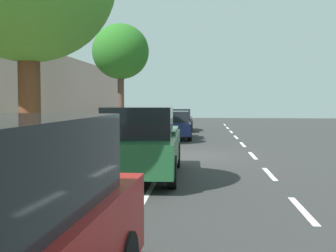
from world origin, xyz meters
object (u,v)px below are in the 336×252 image
Objects in this scene: parked_sedan_black_nearest at (179,120)px; parked_sedan_dark_blue_second at (174,125)px; cyclist_with_backpack at (147,125)px; bicycle_at_curb at (151,140)px; parked_pickup_green_mid at (142,145)px; pedestrian_on_phone at (120,115)px; street_tree_near_cyclist at (121,52)px.

parked_sedan_black_nearest and parked_sedan_dark_blue_second have the same top height.
parked_sedan_black_nearest is at bearing -94.60° from cyclist_with_backpack.
bicycle_at_curb is (0.65, 11.26, -0.39)m from parked_sedan_black_nearest.
parked_sedan_dark_blue_second is at bearing -90.63° from parked_pickup_green_mid.
parked_sedan_black_nearest is 3.18× the size of bicycle_at_curb.
bicycle_at_curb is at bearing 81.96° from parked_sedan_dark_blue_second.
street_tree_near_cyclist is at bearing 100.90° from pedestrian_on_phone.
pedestrian_on_phone is (3.82, -17.12, 0.23)m from parked_pickup_green_mid.
parked_sedan_black_nearest is 2.53× the size of pedestrian_on_phone.
parked_sedan_dark_blue_second is 0.82× the size of street_tree_near_cyclist.
parked_sedan_dark_blue_second is at bearing -101.49° from cyclist_with_backpack.
bicycle_at_curb is 10.51m from pedestrian_on_phone.
parked_sedan_black_nearest is 10.86m from cyclist_with_backpack.
parked_sedan_black_nearest is 0.81× the size of street_tree_near_cyclist.
parked_pickup_green_mid is at bearing 94.58° from bicycle_at_curb.
parked_pickup_green_mid is 17.54m from pedestrian_on_phone.
parked_pickup_green_mid is 8.97m from street_tree_near_cyclist.
parked_pickup_green_mid is 3.25× the size of cyclist_with_backpack.
street_tree_near_cyclist is (1.50, -0.89, 3.95)m from bicycle_at_curb.
pedestrian_on_phone is (3.89, 1.29, 0.38)m from parked_sedan_black_nearest.
parked_sedan_dark_blue_second is 6.36m from pedestrian_on_phone.
parked_pickup_green_mid is at bearing 102.58° from pedestrian_on_phone.
cyclist_with_backpack is at bearing 78.51° from parked_sedan_dark_blue_second.
street_tree_near_cyclist is at bearing -75.56° from parked_pickup_green_mid.
parked_pickup_green_mid reaches higher than parked_sedan_dark_blue_second.
parked_sedan_black_nearest is at bearing -89.48° from parked_sedan_dark_blue_second.
parked_pickup_green_mid is (0.13, 12.14, 0.15)m from parked_sedan_dark_blue_second.
parked_pickup_green_mid is (0.08, 18.40, 0.15)m from parked_sedan_black_nearest.
pedestrian_on_phone is (3.95, -4.97, 0.38)m from parked_sedan_dark_blue_second.
parked_sedan_dark_blue_second reaches higher than bicycle_at_curb.
cyclist_with_backpack reaches higher than bicycle_at_curb.
parked_sedan_dark_blue_second is (-0.06, 6.26, 0.00)m from parked_sedan_black_nearest.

